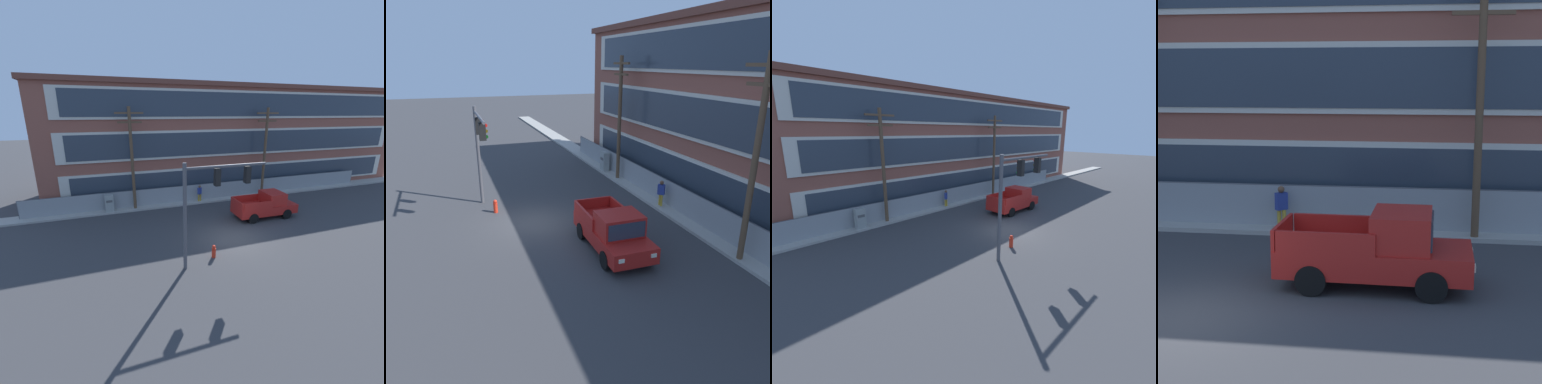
# 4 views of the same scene
# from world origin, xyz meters

# --- Properties ---
(ground_plane) EXTENTS (160.00, 160.00, 0.00)m
(ground_plane) POSITION_xyz_m (0.00, 0.00, 0.00)
(ground_plane) COLOR #38383A
(sidewalk_building_side) EXTENTS (80.00, 1.61, 0.16)m
(sidewalk_building_side) POSITION_xyz_m (0.00, 8.04, 0.08)
(sidewalk_building_side) COLOR #9E9B93
(sidewalk_building_side) RESTS_ON ground
(brick_mill_building) EXTENTS (39.93, 8.53, 10.81)m
(brick_mill_building) POSITION_xyz_m (6.73, 12.81, 5.42)
(brick_mill_building) COLOR brown
(brick_mill_building) RESTS_ON ground
(chain_link_fence) EXTENTS (34.26, 0.06, 1.66)m
(chain_link_fence) POSITION_xyz_m (2.69, 8.10, 0.85)
(chain_link_fence) COLOR gray
(chain_link_fence) RESTS_ON ground
(pickup_truck_red) EXTENTS (5.11, 2.20, 2.03)m
(pickup_truck_red) POSITION_xyz_m (4.30, 2.76, 0.96)
(pickup_truck_red) COLOR #AD1E19
(pickup_truck_red) RESTS_ON ground
(utility_pole_midblock) EXTENTS (2.29, 0.26, 8.59)m
(utility_pole_midblock) POSITION_xyz_m (7.09, 7.50, 4.73)
(utility_pole_midblock) COLOR brown
(utility_pole_midblock) RESTS_ON ground
(pedestrian_near_cabinet) EXTENTS (0.46, 0.45, 1.69)m
(pedestrian_near_cabinet) POSITION_xyz_m (0.43, 7.64, 0.97)
(pedestrian_near_cabinet) COLOR #B7932D
(pedestrian_near_cabinet) RESTS_ON ground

